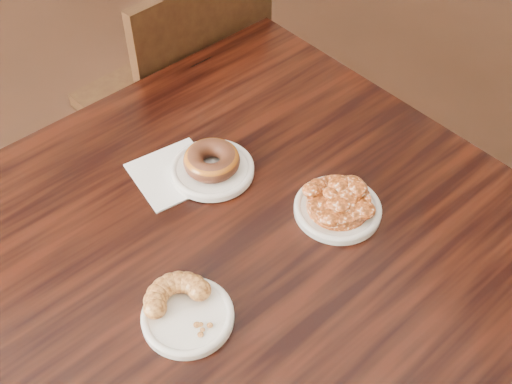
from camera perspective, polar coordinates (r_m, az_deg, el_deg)
name	(u,v)px	position (r m, az deg, el deg)	size (l,w,h in m)	color
cafe_table	(249,345)	(1.41, -0.63, -13.46)	(0.96, 0.96, 0.75)	black
chair_far	(170,101)	(1.84, -7.66, 7.99)	(0.44, 0.44, 0.90)	black
napkin	(174,174)	(1.21, -7.32, 1.64)	(0.14, 0.14, 0.00)	white
plate_donut	(212,170)	(1.20, -3.90, 1.99)	(0.16, 0.16, 0.01)	white
plate_cruller	(188,317)	(1.01, -6.09, -10.97)	(0.14, 0.14, 0.01)	white
plate_fritter	(337,209)	(1.14, 7.26, -1.52)	(0.15, 0.15, 0.01)	silver
glazed_donut	(212,160)	(1.18, -3.96, 2.83)	(0.11, 0.11, 0.04)	brown
apple_fritter	(339,200)	(1.12, 7.37, -0.71)	(0.15, 0.15, 0.04)	#481D07
cruller_fragment	(187,309)	(0.99, -6.19, -10.29)	(0.12, 0.12, 0.03)	brown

